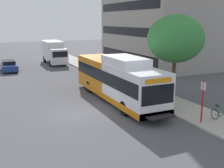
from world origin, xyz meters
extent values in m
plane|color=#4C4C51|center=(0.00, 8.00, 0.00)|extent=(120.00, 120.00, 0.00)
cube|color=#A8A399|center=(7.00, 6.00, 0.07)|extent=(3.00, 56.00, 0.14)
cube|color=white|center=(3.72, -1.04, 1.69)|extent=(2.54, 5.80, 2.73)
cube|color=orange|center=(3.72, 4.76, 1.69)|extent=(2.54, 5.80, 2.73)
cube|color=orange|center=(3.72, 1.86, 0.54)|extent=(2.57, 11.60, 0.44)
cube|color=black|center=(3.72, 1.86, 2.05)|extent=(2.58, 11.25, 0.96)
cube|color=black|center=(3.72, -3.90, 1.85)|extent=(2.34, 0.10, 1.24)
cube|color=orange|center=(3.72, -3.91, 2.72)|extent=(1.91, 0.08, 0.32)
cube|color=white|center=(3.72, 0.41, 3.35)|extent=(2.16, 4.06, 0.60)
cube|color=black|center=(3.72, -4.29, 0.55)|extent=(1.78, 0.60, 0.10)
cylinder|color=black|center=(2.59, -1.73, 0.50)|extent=(0.30, 1.00, 1.00)
cylinder|color=black|center=(4.85, -1.73, 0.50)|extent=(0.30, 1.00, 1.00)
cylinder|color=black|center=(2.59, 5.05, 0.50)|extent=(0.30, 1.00, 1.00)
cylinder|color=black|center=(4.85, 5.05, 0.50)|extent=(0.30, 1.00, 1.00)
cylinder|color=red|center=(6.05, -5.24, 1.44)|extent=(0.10, 0.10, 2.60)
cube|color=white|center=(6.03, -5.24, 2.44)|extent=(0.04, 0.36, 0.48)
torus|color=black|center=(7.25, -5.12, 0.47)|extent=(0.04, 0.66, 0.66)
cylinder|color=#19723F|center=(7.25, -5.87, 0.74)|extent=(0.05, 0.64, 0.64)
cylinder|color=#19723F|center=(7.25, -5.42, 0.74)|extent=(0.05, 0.34, 0.62)
cylinder|color=#19723F|center=(7.25, -5.72, 1.04)|extent=(0.05, 0.90, 0.05)
cylinder|color=#19723F|center=(7.25, -5.35, 0.46)|extent=(0.05, 0.45, 0.08)
cube|color=black|center=(7.25, -5.27, 1.08)|extent=(0.12, 0.24, 0.06)
cylinder|color=#4C3823|center=(7.74, -0.14, 1.70)|extent=(0.28, 0.28, 3.12)
ellipsoid|color=#337A38|center=(7.74, -0.14, 4.88)|extent=(4.33, 4.33, 3.68)
cube|color=navy|center=(-2.94, 19.26, 0.55)|extent=(1.80, 4.50, 0.70)
cube|color=black|center=(-2.94, 19.36, 1.05)|extent=(1.48, 2.34, 0.56)
cylinder|color=black|center=(-3.74, 17.91, 0.32)|extent=(0.20, 0.64, 0.64)
cylinder|color=black|center=(-2.14, 17.91, 0.32)|extent=(0.20, 0.64, 0.64)
cylinder|color=black|center=(-3.74, 20.61, 0.32)|extent=(0.20, 0.64, 0.64)
cylinder|color=black|center=(-2.14, 20.61, 0.32)|extent=(0.20, 0.64, 0.64)
cube|color=silver|center=(3.70, 20.40, 1.35)|extent=(2.30, 2.00, 2.10)
cube|color=white|center=(3.70, 23.90, 1.90)|extent=(2.30, 5.00, 2.70)
cube|color=black|center=(3.70, 19.43, 1.75)|extent=(2.07, 0.08, 0.80)
cylinder|color=black|center=(2.67, 20.84, 0.46)|extent=(0.26, 0.92, 0.92)
cylinder|color=black|center=(4.73, 20.84, 0.46)|extent=(0.26, 0.92, 0.92)
cylinder|color=black|center=(2.67, 24.98, 0.46)|extent=(0.26, 0.92, 0.92)
cylinder|color=black|center=(4.73, 24.98, 0.46)|extent=(0.26, 0.92, 0.92)
cube|color=black|center=(17.92, 15.70, 1.61)|extent=(12.30, 15.45, 1.10)
cube|color=black|center=(17.92, 15.70, 4.83)|extent=(12.30, 15.45, 1.10)
cube|color=black|center=(17.92, 15.70, 8.04)|extent=(12.30, 15.45, 1.10)
cylinder|color=#B7B7BC|center=(18.10, 32.42, 2.63)|extent=(1.10, 1.10, 5.25)
cylinder|color=#B7B7BC|center=(18.10, 32.42, 7.88)|extent=(0.91, 0.91, 5.25)
camera|label=1|loc=(-5.63, -17.48, 6.27)|focal=44.46mm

